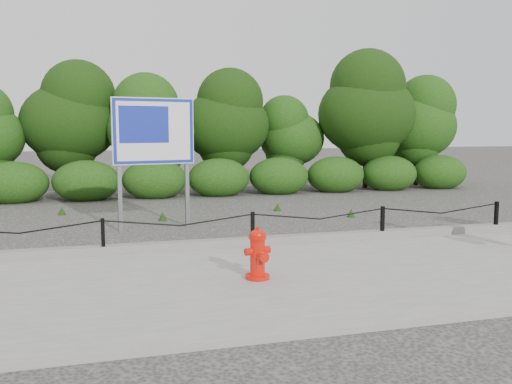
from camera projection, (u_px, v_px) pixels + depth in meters
name	position (u px, v px, depth m)	size (l,w,h in m)	color
ground	(253.00, 250.00, 9.43)	(90.00, 90.00, 0.00)	#2D2B28
sidewalk	(290.00, 279.00, 7.51)	(14.00, 4.00, 0.08)	gray
curb	(252.00, 241.00, 9.46)	(14.00, 0.22, 0.14)	slate
chain_barrier	(253.00, 225.00, 9.37)	(10.06, 0.06, 0.60)	black
treeline	(206.00, 119.00, 17.88)	(20.22, 3.65, 4.74)	black
fire_hydrant	(258.00, 254.00, 7.33)	(0.40, 0.42, 0.71)	red
advertising_sign	(153.00, 137.00, 11.20)	(1.70, 0.41, 2.74)	slate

